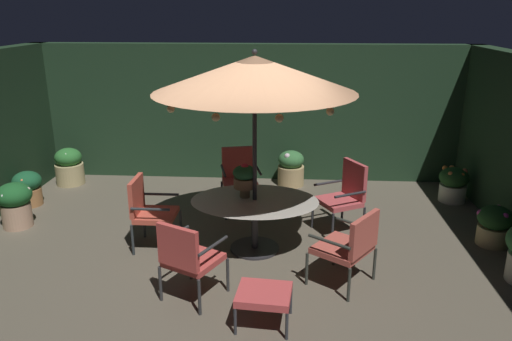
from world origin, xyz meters
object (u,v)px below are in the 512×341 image
(patio_chair_northeast, at_px, (350,244))
(patio_chair_east, at_px, (345,193))
(patio_dining_table, at_px, (255,210))
(centerpiece_planter, at_px, (245,177))
(potted_plant_right_far, at_px, (453,183))
(potted_plant_back_right, at_px, (494,225))
(ottoman_footrest, at_px, (264,295))
(potted_plant_left_far, at_px, (28,187))
(patio_chair_south, at_px, (149,208))
(potted_plant_right_near, at_px, (69,166))
(potted_plant_back_center, at_px, (15,203))
(patio_chair_southeast, at_px, (240,176))
(patio_umbrella, at_px, (255,74))
(patio_chair_north, at_px, (188,256))
(potted_plant_back_left, at_px, (291,168))

(patio_chair_northeast, height_order, patio_chair_east, patio_chair_east)
(patio_dining_table, height_order, centerpiece_planter, centerpiece_planter)
(patio_chair_east, relative_size, potted_plant_right_far, 1.75)
(centerpiece_planter, bearing_deg, patio_dining_table, -33.45)
(potted_plant_back_right, bearing_deg, patio_dining_table, -173.83)
(ottoman_footrest, xyz_separation_m, potted_plant_left_far, (-4.05, 3.02, -0.03))
(patio_chair_east, height_order, patio_chair_south, patio_chair_east)
(potted_plant_back_right, xyz_separation_m, potted_plant_right_near, (-6.87, 2.06, 0.04))
(patio_chair_east, height_order, potted_plant_right_near, patio_chair_east)
(potted_plant_left_far, bearing_deg, patio_dining_table, -19.41)
(potted_plant_left_far, bearing_deg, potted_plant_back_center, -73.17)
(patio_chair_east, bearing_deg, patio_chair_southeast, 155.80)
(patio_chair_northeast, xyz_separation_m, patio_chair_south, (-2.59, 0.84, 0.03))
(patio_umbrella, xyz_separation_m, patio_chair_south, (-1.43, 0.00, -1.79))
(patio_chair_east, bearing_deg, potted_plant_right_near, 160.43)
(ottoman_footrest, bearing_deg, potted_plant_back_right, 33.31)
(patio_umbrella, distance_m, patio_chair_south, 2.29)
(centerpiece_planter, relative_size, patio_chair_north, 0.49)
(patio_chair_east, relative_size, potted_plant_back_right, 1.84)
(centerpiece_planter, xyz_separation_m, potted_plant_left_far, (-3.71, 1.26, -0.69))
(patio_chair_east, bearing_deg, patio_chair_north, -134.27)
(potted_plant_back_center, bearing_deg, patio_chair_southeast, 15.28)
(patio_chair_northeast, distance_m, patio_chair_south, 2.72)
(patio_chair_northeast, bearing_deg, centerpiece_planter, 144.27)
(patio_chair_south, distance_m, potted_plant_back_right, 4.72)
(patio_chair_east, bearing_deg, patio_chair_south, -165.79)
(patio_chair_east, bearing_deg, patio_chair_northeast, -93.98)
(centerpiece_planter, bearing_deg, patio_umbrella, -33.45)
(patio_chair_south, xyz_separation_m, potted_plant_left_far, (-2.42, 1.35, -0.26))
(ottoman_footrest, distance_m, potted_plant_right_far, 4.73)
(potted_plant_back_left, distance_m, potted_plant_right_near, 4.10)
(patio_chair_southeast, height_order, potted_plant_back_center, patio_chair_southeast)
(patio_umbrella, xyz_separation_m, ottoman_footrest, (0.20, -1.66, -2.02))
(potted_plant_back_right, bearing_deg, patio_chair_northeast, -150.54)
(potted_plant_back_left, xyz_separation_m, potted_plant_right_near, (-4.09, -0.20, 0.01))
(potted_plant_left_far, bearing_deg, potted_plant_right_far, 5.01)
(centerpiece_planter, distance_m, potted_plant_right_near, 4.22)
(patio_chair_east, xyz_separation_m, potted_plant_left_far, (-5.11, 0.67, -0.28))
(patio_dining_table, height_order, ottoman_footrest, patio_dining_table)
(centerpiece_planter, relative_size, potted_plant_right_far, 0.79)
(potted_plant_back_center, bearing_deg, patio_dining_table, -8.08)
(potted_plant_back_left, bearing_deg, patio_chair_north, -106.36)
(potted_plant_back_right, bearing_deg, ottoman_footrest, -146.69)
(patio_umbrella, bearing_deg, potted_plant_back_center, 171.91)
(patio_chair_north, bearing_deg, ottoman_footrest, -24.47)
(patio_dining_table, relative_size, patio_chair_north, 1.77)
(patio_chair_southeast, distance_m, potted_plant_back_left, 1.49)
(patio_dining_table, bearing_deg, potted_plant_right_near, 146.17)
(patio_chair_northeast, relative_size, potted_plant_right_near, 1.36)
(patio_chair_east, distance_m, patio_chair_southeast, 1.75)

